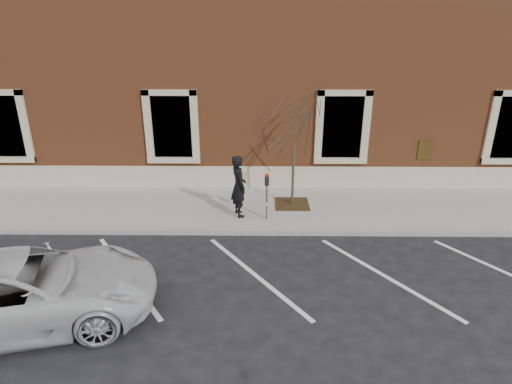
{
  "coord_description": "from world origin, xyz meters",
  "views": [
    {
      "loc": [
        0.13,
        -11.29,
        5.85
      ],
      "look_at": [
        0.0,
        0.6,
        1.1
      ],
      "focal_mm": 30.0,
      "sensor_mm": 36.0,
      "label": 1
    }
  ],
  "objects_px": {
    "man": "(239,186)",
    "white_truck": "(20,291)",
    "parking_meter": "(267,188)",
    "sapling": "(295,125)"
  },
  "relations": [
    {
      "from": "parking_meter",
      "to": "white_truck",
      "type": "distance_m",
      "value": 6.98
    },
    {
      "from": "sapling",
      "to": "white_truck",
      "type": "distance_m",
      "value": 8.65
    },
    {
      "from": "sapling",
      "to": "parking_meter",
      "type": "bearing_deg",
      "value": -127.41
    },
    {
      "from": "parking_meter",
      "to": "man",
      "type": "bearing_deg",
      "value": 165.38
    },
    {
      "from": "man",
      "to": "sapling",
      "type": "distance_m",
      "value": 2.6
    },
    {
      "from": "parking_meter",
      "to": "white_truck",
      "type": "xyz_separation_m",
      "value": [
        -5.08,
        -4.76,
        -0.41
      ]
    },
    {
      "from": "man",
      "to": "parking_meter",
      "type": "distance_m",
      "value": 0.91
    },
    {
      "from": "man",
      "to": "white_truck",
      "type": "relative_size",
      "value": 0.36
    },
    {
      "from": "man",
      "to": "parking_meter",
      "type": "bearing_deg",
      "value": -128.51
    },
    {
      "from": "man",
      "to": "parking_meter",
      "type": "relative_size",
      "value": 1.34
    }
  ]
}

